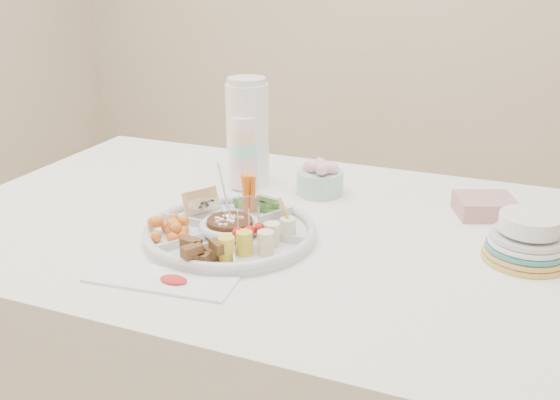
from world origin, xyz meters
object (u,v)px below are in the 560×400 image
at_px(dining_table, 259,353).
at_px(party_tray, 230,229).
at_px(thermos, 248,131).
at_px(plate_stack, 528,236).

xyz_separation_m(dining_table, party_tray, (-0.01, -0.11, 0.40)).
bearing_deg(dining_table, party_tray, -97.02).
xyz_separation_m(dining_table, thermos, (-0.13, 0.24, 0.53)).
xyz_separation_m(dining_table, plate_stack, (0.60, 0.02, 0.43)).
distance_m(dining_table, party_tray, 0.42).
bearing_deg(dining_table, plate_stack, 1.87).
relative_size(dining_table, party_tray, 4.00).
bearing_deg(party_tray, dining_table, 82.98).
distance_m(dining_table, thermos, 0.59).
height_order(dining_table, thermos, thermos).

